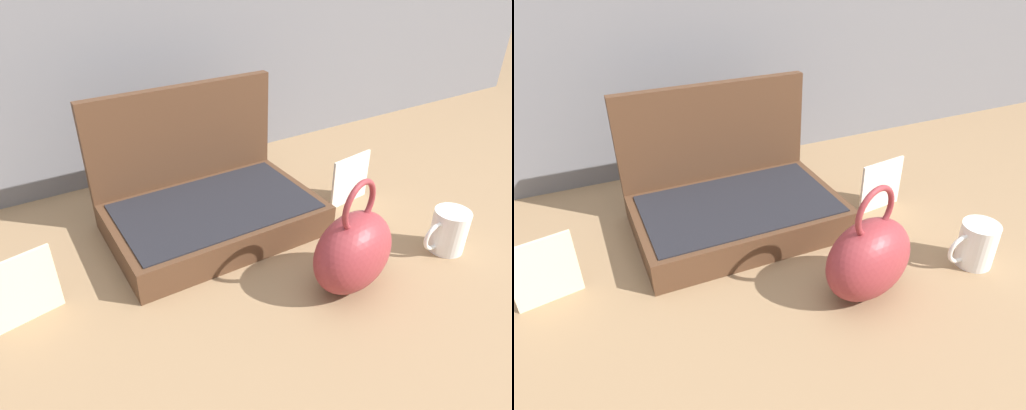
# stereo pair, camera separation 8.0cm
# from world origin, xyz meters

# --- Properties ---
(ground_plane) EXTENTS (6.00, 6.00, 0.00)m
(ground_plane) POSITION_xyz_m (0.00, 0.00, 0.00)
(ground_plane) COLOR #8C6D4C
(open_suitcase) EXTENTS (0.46, 0.31, 0.30)m
(open_suitcase) POSITION_xyz_m (0.03, 0.22, 0.07)
(open_suitcase) COLOR #4C301E
(open_suitcase) RESTS_ON ground_plane
(teal_pouch_handbag) EXTENTS (0.22, 0.17, 0.23)m
(teal_pouch_handbag) POSITION_xyz_m (0.17, -0.11, 0.08)
(teal_pouch_handbag) COLOR maroon
(teal_pouch_handbag) RESTS_ON ground_plane
(coffee_mug) EXTENTS (0.11, 0.08, 0.09)m
(coffee_mug) POSITION_xyz_m (0.43, -0.13, 0.05)
(coffee_mug) COLOR white
(coffee_mug) RESTS_ON ground_plane
(info_card_left) EXTENTS (0.12, 0.03, 0.14)m
(info_card_left) POSITION_xyz_m (-0.37, 0.11, 0.07)
(info_card_left) COLOR beige
(info_card_left) RESTS_ON ground_plane
(poster_card_right) EXTENTS (0.12, 0.02, 0.13)m
(poster_card_right) POSITION_xyz_m (0.38, 0.13, 0.06)
(poster_card_right) COLOR silver
(poster_card_right) RESTS_ON ground_plane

